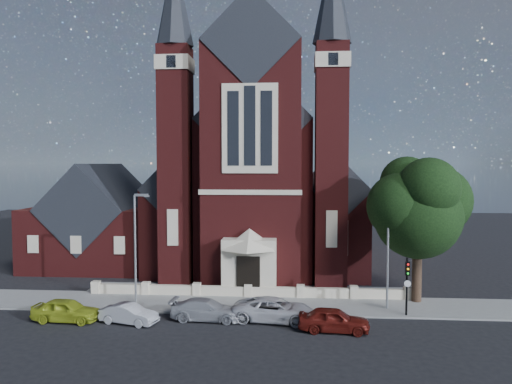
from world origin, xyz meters
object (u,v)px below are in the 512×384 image
(street_lamp_left, at_px, (136,242))
(car_dark_red, at_px, (334,320))
(car_lime_van, at_px, (66,310))
(traffic_signal, at_px, (407,279))
(car_silver_b, at_px, (207,310))
(car_silver_a, at_px, (129,314))
(parish_hall, at_px, (102,225))
(street_tree, at_px, (420,209))
(street_lamp_right, at_px, (389,245))
(car_white_suv, at_px, (275,310))
(church, at_px, (262,183))

(street_lamp_left, xyz_separation_m, car_dark_red, (13.83, -4.83, -3.86))
(car_lime_van, distance_m, car_dark_red, 17.21)
(traffic_signal, bearing_deg, street_lamp_left, 175.24)
(street_lamp_left, relative_size, car_silver_b, 1.71)
(street_lamp_left, relative_size, car_silver_a, 2.13)
(street_lamp_left, xyz_separation_m, car_silver_a, (0.83, -4.28, -3.97))
(car_lime_van, height_order, car_silver_a, car_lime_van)
(parish_hall, xyz_separation_m, street_tree, (28.60, -12.29, 2.95))
(street_lamp_right, xyz_separation_m, car_silver_a, (-17.17, -4.28, -3.97))
(street_tree, relative_size, car_dark_red, 2.47)
(street_lamp_left, bearing_deg, street_lamp_right, 0.00)
(street_lamp_right, relative_size, car_silver_a, 2.13)
(car_white_suv, bearing_deg, car_silver_b, 98.43)
(car_lime_van, xyz_separation_m, car_dark_red, (17.19, -0.66, -0.01))
(car_dark_red, bearing_deg, street_lamp_right, -36.35)
(car_silver_a, xyz_separation_m, car_dark_red, (12.99, -0.55, 0.11))
(car_silver_b, bearing_deg, car_silver_a, 106.10)
(church, bearing_deg, parish_hall, -162.84)
(church, xyz_separation_m, car_silver_b, (-2.23, -22.13, -7.50))
(parish_hall, xyz_separation_m, car_lime_van, (4.72, -18.17, -3.27))
(street_tree, distance_m, car_silver_a, 21.52)
(traffic_signal, xyz_separation_m, car_lime_van, (-22.28, -2.59, -1.84))
(church, relative_size, parish_hall, 2.86)
(car_silver_a, bearing_deg, street_lamp_left, 25.40)
(street_lamp_right, bearing_deg, car_lime_van, -168.97)
(church, relative_size, car_silver_a, 9.19)
(car_lime_van, bearing_deg, street_tree, -72.65)
(car_dark_red, bearing_deg, car_white_suv, 68.93)
(parish_hall, height_order, car_silver_a, parish_hall)
(car_white_suv, height_order, car_dark_red, car_white_suv)
(street_lamp_right, distance_m, car_silver_a, 18.13)
(car_dark_red, bearing_deg, street_tree, -41.14)
(church, relative_size, car_dark_red, 8.06)
(church, xyz_separation_m, street_tree, (12.60, -17.23, -1.23))
(street_tree, height_order, street_lamp_left, street_tree)
(traffic_signal, xyz_separation_m, car_dark_red, (-5.08, -3.25, -1.85))
(church, xyz_separation_m, car_lime_van, (-11.28, -23.11, -7.44))
(car_lime_van, bearing_deg, car_white_suv, -81.85)
(parish_hall, relative_size, traffic_signal, 3.05)
(street_lamp_right, bearing_deg, car_dark_red, -130.84)
(car_dark_red, bearing_deg, traffic_signal, -52.89)
(street_lamp_left, distance_m, traffic_signal, 19.08)
(street_lamp_left, relative_size, car_dark_red, 1.87)
(street_tree, bearing_deg, traffic_signal, -115.95)
(church, xyz_separation_m, car_silver_a, (-7.08, -23.22, -7.56))
(street_lamp_left, bearing_deg, car_lime_van, -128.95)
(street_tree, height_order, traffic_signal, street_tree)
(church, distance_m, traffic_signal, 23.94)
(car_lime_van, height_order, car_silver_b, car_lime_van)
(street_tree, bearing_deg, car_dark_red, -135.62)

